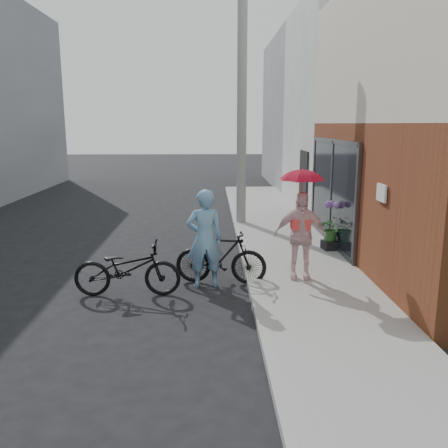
{
  "coord_description": "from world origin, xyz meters",
  "views": [
    {
      "loc": [
        0.21,
        -7.84,
        2.99
      ],
      "look_at": [
        0.46,
        1.07,
        1.1
      ],
      "focal_mm": 38.0,
      "sensor_mm": 36.0,
      "label": 1
    }
  ],
  "objects_px": {
    "bike_left": "(127,269)",
    "planter": "(331,245)",
    "bike_right": "(221,257)",
    "officer": "(205,239)",
    "kimono_woman": "(300,235)",
    "utility_pole": "(242,105)"
  },
  "relations": [
    {
      "from": "utility_pole",
      "to": "officer",
      "type": "relative_size",
      "value": 3.8
    },
    {
      "from": "officer",
      "to": "bike_right",
      "type": "xyz_separation_m",
      "value": [
        0.3,
        0.16,
        -0.4
      ]
    },
    {
      "from": "bike_right",
      "to": "kimono_woman",
      "type": "height_order",
      "value": "kimono_woman"
    },
    {
      "from": "bike_right",
      "to": "planter",
      "type": "height_order",
      "value": "bike_right"
    },
    {
      "from": "bike_left",
      "to": "kimono_woman",
      "type": "bearing_deg",
      "value": -80.32
    },
    {
      "from": "kimono_woman",
      "to": "bike_right",
      "type": "bearing_deg",
      "value": -175.8
    },
    {
      "from": "planter",
      "to": "utility_pole",
      "type": "bearing_deg",
      "value": 120.63
    },
    {
      "from": "utility_pole",
      "to": "bike_left",
      "type": "relative_size",
      "value": 3.75
    },
    {
      "from": "utility_pole",
      "to": "kimono_woman",
      "type": "relative_size",
      "value": 4.24
    },
    {
      "from": "bike_right",
      "to": "planter",
      "type": "relative_size",
      "value": 4.62
    },
    {
      "from": "bike_left",
      "to": "planter",
      "type": "height_order",
      "value": "bike_left"
    },
    {
      "from": "utility_pole",
      "to": "bike_left",
      "type": "bearing_deg",
      "value": -112.19
    },
    {
      "from": "bike_left",
      "to": "planter",
      "type": "relative_size",
      "value": 4.98
    },
    {
      "from": "bike_left",
      "to": "kimono_woman",
      "type": "xyz_separation_m",
      "value": [
        3.14,
        0.54,
        0.45
      ]
    },
    {
      "from": "kimono_woman",
      "to": "bike_left",
      "type": "bearing_deg",
      "value": -163.67
    },
    {
      "from": "bike_right",
      "to": "kimono_woman",
      "type": "xyz_separation_m",
      "value": [
        1.48,
        -0.06,
        0.42
      ]
    },
    {
      "from": "utility_pole",
      "to": "kimono_woman",
      "type": "xyz_separation_m",
      "value": [
        0.77,
        -5.27,
        -2.55
      ]
    },
    {
      "from": "planter",
      "to": "bike_left",
      "type": "bearing_deg",
      "value": -148.64
    },
    {
      "from": "utility_pole",
      "to": "bike_right",
      "type": "bearing_deg",
      "value": -97.76
    },
    {
      "from": "officer",
      "to": "kimono_woman",
      "type": "distance_m",
      "value": 1.78
    },
    {
      "from": "officer",
      "to": "planter",
      "type": "relative_size",
      "value": 4.9
    },
    {
      "from": "planter",
      "to": "bike_right",
      "type": "bearing_deg",
      "value": -142.54
    }
  ]
}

